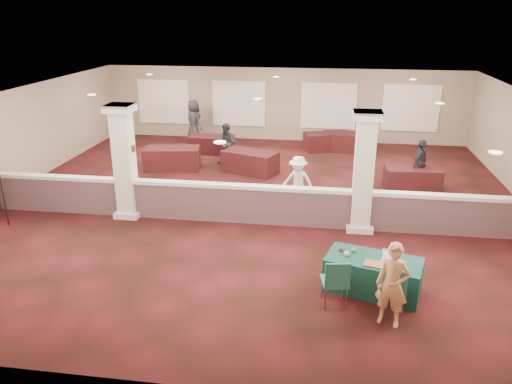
# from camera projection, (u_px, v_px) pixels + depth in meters

# --- Properties ---
(ground) EXTENTS (16.00, 16.00, 0.00)m
(ground) POSITION_uv_depth(u_px,v_px,m) (257.00, 203.00, 15.27)
(ground) COLOR #3F0F12
(ground) RESTS_ON ground
(wall_back) EXTENTS (16.00, 0.04, 3.20)m
(wall_back) POSITION_uv_depth(u_px,v_px,m) (283.00, 105.00, 22.15)
(wall_back) COLOR #817059
(wall_back) RESTS_ON ground
(wall_front) EXTENTS (16.00, 0.04, 3.20)m
(wall_front) POSITION_uv_depth(u_px,v_px,m) (179.00, 298.00, 7.29)
(wall_front) COLOR #817059
(wall_front) RESTS_ON ground
(wall_left) EXTENTS (0.04, 16.00, 3.20)m
(wall_left) POSITION_uv_depth(u_px,v_px,m) (8.00, 143.00, 15.82)
(wall_left) COLOR #817059
(wall_left) RESTS_ON ground
(ceiling) EXTENTS (16.00, 16.00, 0.02)m
(ceiling) POSITION_uv_depth(u_px,v_px,m) (257.00, 98.00, 14.17)
(ceiling) COLOR white
(ceiling) RESTS_ON wall_back
(partition_wall) EXTENTS (15.60, 0.28, 1.10)m
(partition_wall) POSITION_uv_depth(u_px,v_px,m) (249.00, 203.00, 13.68)
(partition_wall) COLOR brown
(partition_wall) RESTS_ON ground
(column_left) EXTENTS (0.72, 0.72, 3.20)m
(column_left) POSITION_uv_depth(u_px,v_px,m) (125.00, 161.00, 13.79)
(column_left) COLOR silver
(column_left) RESTS_ON ground
(column_right) EXTENTS (0.72, 0.72, 3.20)m
(column_right) POSITION_uv_depth(u_px,v_px,m) (364.00, 171.00, 12.90)
(column_right) COLOR silver
(column_right) RESTS_ON ground
(sconce_left) EXTENTS (0.12, 0.12, 0.18)m
(sconce_left) POSITION_uv_depth(u_px,v_px,m) (114.00, 148.00, 13.71)
(sconce_left) COLOR brown
(sconce_left) RESTS_ON column_left
(sconce_right) EXTENTS (0.12, 0.12, 0.18)m
(sconce_right) POSITION_uv_depth(u_px,v_px,m) (133.00, 148.00, 13.63)
(sconce_right) COLOR brown
(sconce_right) RESTS_ON column_left
(near_table) EXTENTS (2.11, 1.43, 0.74)m
(near_table) POSITION_uv_depth(u_px,v_px,m) (373.00, 275.00, 10.39)
(near_table) COLOR #103A30
(near_table) RESTS_ON ground
(conf_chair_main) EXTENTS (0.52, 0.52, 0.99)m
(conf_chair_main) POSITION_uv_depth(u_px,v_px,m) (393.00, 286.00, 9.54)
(conf_chair_main) COLOR #205D58
(conf_chair_main) RESTS_ON ground
(conf_chair_side) EXTENTS (0.59, 0.60, 1.03)m
(conf_chair_side) POSITION_uv_depth(u_px,v_px,m) (336.00, 279.00, 9.75)
(conf_chair_side) COLOR #205D58
(conf_chair_side) RESTS_ON ground
(woman) EXTENTS (0.69, 0.57, 1.65)m
(woman) POSITION_uv_depth(u_px,v_px,m) (392.00, 285.00, 9.13)
(woman) COLOR tan
(woman) RESTS_ON ground
(far_table_front_left) EXTENTS (2.15, 1.33, 0.81)m
(far_table_front_left) POSITION_uv_depth(u_px,v_px,m) (172.00, 158.00, 18.41)
(far_table_front_left) COLOR black
(far_table_front_left) RESTS_ON ground
(far_table_front_center) EXTENTS (2.16, 1.61, 0.78)m
(far_table_front_center) POSITION_uv_depth(u_px,v_px,m) (250.00, 162.00, 18.02)
(far_table_front_center) COLOR black
(far_table_front_center) RESTS_ON ground
(far_table_front_right) EXTENTS (1.82, 0.97, 0.72)m
(far_table_front_right) POSITION_uv_depth(u_px,v_px,m) (412.00, 179.00, 16.35)
(far_table_front_right) COLOR black
(far_table_front_right) RESTS_ON ground
(far_table_back_left) EXTENTS (1.79, 0.96, 0.71)m
(far_table_back_left) POSITION_uv_depth(u_px,v_px,m) (211.00, 145.00, 20.49)
(far_table_back_left) COLOR black
(far_table_back_left) RESTS_ON ground
(far_table_back_center) EXTENTS (2.02, 1.48, 0.74)m
(far_table_back_center) POSITION_uv_depth(u_px,v_px,m) (327.00, 142.00, 20.91)
(far_table_back_center) COLOR black
(far_table_back_center) RESTS_ON ground
(far_table_back_right) EXTENTS (1.94, 1.14, 0.75)m
(far_table_back_right) POSITION_uv_depth(u_px,v_px,m) (344.00, 142.00, 20.81)
(far_table_back_right) COLOR black
(far_table_back_right) RESTS_ON ground
(attendee_a) EXTENTS (0.80, 0.53, 1.55)m
(attendee_a) POSITION_uv_depth(u_px,v_px,m) (227.00, 144.00, 18.96)
(attendee_a) COLOR black
(attendee_a) RESTS_ON ground
(attendee_b) EXTENTS (1.07, 0.71, 1.53)m
(attendee_b) POSITION_uv_depth(u_px,v_px,m) (298.00, 181.00, 14.84)
(attendee_b) COLOR silver
(attendee_b) RESTS_ON ground
(attendee_c) EXTENTS (0.87, 1.05, 1.63)m
(attendee_c) POSITION_uv_depth(u_px,v_px,m) (420.00, 164.00, 16.34)
(attendee_c) COLOR black
(attendee_c) RESTS_ON ground
(attendee_d) EXTENTS (1.02, 0.98, 1.87)m
(attendee_d) POSITION_uv_depth(u_px,v_px,m) (194.00, 121.00, 21.98)
(attendee_d) COLOR black
(attendee_d) RESTS_ON ground
(laptop_base) EXTENTS (0.38, 0.31, 0.02)m
(laptop_base) POSITION_uv_depth(u_px,v_px,m) (389.00, 262.00, 10.11)
(laptop_base) COLOR silver
(laptop_base) RESTS_ON near_table
(laptop_screen) EXTENTS (0.33, 0.10, 0.22)m
(laptop_screen) POSITION_uv_depth(u_px,v_px,m) (390.00, 255.00, 10.16)
(laptop_screen) COLOR silver
(laptop_screen) RESTS_ON near_table
(screen_glow) EXTENTS (0.29, 0.08, 0.19)m
(screen_glow) POSITION_uv_depth(u_px,v_px,m) (390.00, 255.00, 10.16)
(screen_glow) COLOR silver
(screen_glow) RESTS_ON near_table
(knitting) EXTENTS (0.47, 0.40, 0.03)m
(knitting) POSITION_uv_depth(u_px,v_px,m) (374.00, 264.00, 10.02)
(knitting) COLOR orange
(knitting) RESTS_ON near_table
(yarn_cream) EXTENTS (0.11, 0.11, 0.11)m
(yarn_cream) POSITION_uv_depth(u_px,v_px,m) (347.00, 254.00, 10.37)
(yarn_cream) COLOR beige
(yarn_cream) RESTS_ON near_table
(yarn_red) EXTENTS (0.10, 0.10, 0.10)m
(yarn_red) POSITION_uv_depth(u_px,v_px,m) (341.00, 249.00, 10.56)
(yarn_red) COLOR maroon
(yarn_red) RESTS_ON near_table
(yarn_grey) EXTENTS (0.11, 0.11, 0.11)m
(yarn_grey) POSITION_uv_depth(u_px,v_px,m) (354.00, 250.00, 10.52)
(yarn_grey) COLOR #55555B
(yarn_grey) RESTS_ON near_table
(scissors) EXTENTS (0.13, 0.06, 0.01)m
(scissors) POSITION_uv_depth(u_px,v_px,m) (405.00, 271.00, 9.77)
(scissors) COLOR red
(scissors) RESTS_ON near_table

